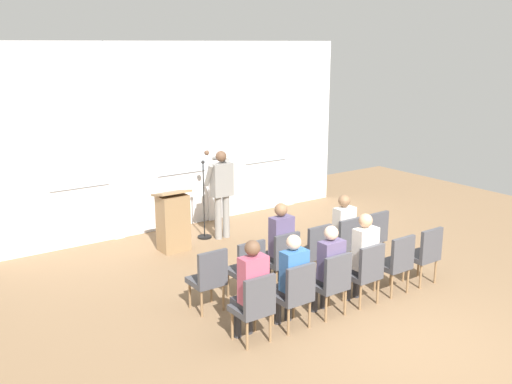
{
  "coord_description": "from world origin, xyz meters",
  "views": [
    {
      "loc": [
        -5.56,
        -4.46,
        3.74
      ],
      "look_at": [
        0.07,
        3.49,
        1.25
      ],
      "focal_mm": 41.1,
      "sensor_mm": 36.0,
      "label": 1
    }
  ],
  "objects_px": {
    "audience_r1_c2": "(328,266)",
    "chair_r1_c4": "(396,261)",
    "speaker": "(221,188)",
    "chair_r0_c5": "(372,234)",
    "mic_stand": "(204,221)",
    "chair_r1_c2": "(332,281)",
    "chair_r1_c5": "(425,252)",
    "audience_r0_c2": "(279,242)",
    "chair_r0_c0": "(209,276)",
    "chair_r0_c1": "(247,266)",
    "audience_r0_c4": "(342,228)",
    "lectern": "(173,221)",
    "chair_r0_c3": "(315,249)",
    "chair_r1_c1": "(295,292)",
    "chair_r0_c4": "(345,241)",
    "audience_r1_c1": "(292,276)",
    "audience_r1_c0": "(251,286)",
    "chair_r1_c0": "(255,304)",
    "chair_r0_c2": "(282,257)",
    "audience_r1_c3": "(362,254)",
    "chair_r1_c3": "(366,270)"
  },
  "relations": [
    {
      "from": "chair_r0_c4",
      "to": "chair_r0_c5",
      "type": "distance_m",
      "value": 0.66
    },
    {
      "from": "chair_r0_c3",
      "to": "chair_r1_c1",
      "type": "distance_m",
      "value": 1.73
    },
    {
      "from": "audience_r1_c0",
      "to": "chair_r1_c3",
      "type": "relative_size",
      "value": 1.46
    },
    {
      "from": "chair_r0_c3",
      "to": "chair_r1_c0",
      "type": "relative_size",
      "value": 1.0
    },
    {
      "from": "chair_r0_c2",
      "to": "chair_r0_c4",
      "type": "relative_size",
      "value": 1.0
    },
    {
      "from": "lectern",
      "to": "chair_r0_c2",
      "type": "height_order",
      "value": "lectern"
    },
    {
      "from": "chair_r1_c2",
      "to": "chair_r1_c5",
      "type": "height_order",
      "value": "same"
    },
    {
      "from": "chair_r1_c1",
      "to": "chair_r1_c3",
      "type": "distance_m",
      "value": 1.31
    },
    {
      "from": "audience_r1_c0",
      "to": "chair_r1_c1",
      "type": "relative_size",
      "value": 1.46
    },
    {
      "from": "chair_r0_c1",
      "to": "chair_r1_c2",
      "type": "height_order",
      "value": "same"
    },
    {
      "from": "chair_r1_c3",
      "to": "speaker",
      "type": "bearing_deg",
      "value": 91.38
    },
    {
      "from": "audience_r0_c4",
      "to": "chair_r1_c5",
      "type": "height_order",
      "value": "audience_r0_c4"
    },
    {
      "from": "chair_r0_c5",
      "to": "chair_r1_c0",
      "type": "bearing_deg",
      "value": -161.12
    },
    {
      "from": "chair_r0_c2",
      "to": "audience_r1_c0",
      "type": "bearing_deg",
      "value": -141.51
    },
    {
      "from": "chair_r0_c3",
      "to": "audience_r1_c2",
      "type": "distance_m",
      "value": 1.25
    },
    {
      "from": "chair_r1_c0",
      "to": "audience_r1_c1",
      "type": "height_order",
      "value": "audience_r1_c1"
    },
    {
      "from": "audience_r0_c2",
      "to": "chair_r1_c1",
      "type": "relative_size",
      "value": 1.47
    },
    {
      "from": "chair_r0_c0",
      "to": "chair_r0_c5",
      "type": "bearing_deg",
      "value": 0.0
    },
    {
      "from": "audience_r1_c0",
      "to": "audience_r1_c3",
      "type": "bearing_deg",
      "value": -0.01
    },
    {
      "from": "chair_r0_c2",
      "to": "audience_r1_c1",
      "type": "xyz_separation_m",
      "value": [
        -0.66,
        -1.04,
        0.2
      ]
    },
    {
      "from": "lectern",
      "to": "audience_r1_c2",
      "type": "distance_m",
      "value": 3.66
    },
    {
      "from": "speaker",
      "to": "lectern",
      "type": "xyz_separation_m",
      "value": [
        -1.1,
        -0.09,
        -0.46
      ]
    },
    {
      "from": "mic_stand",
      "to": "chair_r0_c5",
      "type": "height_order",
      "value": "mic_stand"
    },
    {
      "from": "speaker",
      "to": "chair_r0_c5",
      "type": "distance_m",
      "value": 3.05
    },
    {
      "from": "lectern",
      "to": "chair_r0_c4",
      "type": "height_order",
      "value": "lectern"
    },
    {
      "from": "chair_r0_c0",
      "to": "audience_r1_c0",
      "type": "bearing_deg",
      "value": -90.0
    },
    {
      "from": "speaker",
      "to": "chair_r1_c1",
      "type": "bearing_deg",
      "value": -107.87
    },
    {
      "from": "chair_r0_c3",
      "to": "chair_r0_c1",
      "type": "bearing_deg",
      "value": 180.0
    },
    {
      "from": "audience_r0_c2",
      "to": "chair_r0_c0",
      "type": "bearing_deg",
      "value": -176.6
    },
    {
      "from": "chair_r0_c3",
      "to": "audience_r1_c0",
      "type": "distance_m",
      "value": 2.24
    },
    {
      "from": "speaker",
      "to": "chair_r0_c0",
      "type": "height_order",
      "value": "speaker"
    },
    {
      "from": "chair_r0_c3",
      "to": "audience_r1_c2",
      "type": "bearing_deg",
      "value": -122.23
    },
    {
      "from": "mic_stand",
      "to": "chair_r1_c2",
      "type": "bearing_deg",
      "value": -94.09
    },
    {
      "from": "chair_r0_c1",
      "to": "speaker",
      "type": "bearing_deg",
      "value": 65.38
    },
    {
      "from": "chair_r1_c5",
      "to": "speaker",
      "type": "bearing_deg",
      "value": 110.34
    },
    {
      "from": "chair_r0_c3",
      "to": "chair_r1_c2",
      "type": "relative_size",
      "value": 1.0
    },
    {
      "from": "audience_r1_c2",
      "to": "audience_r1_c0",
      "type": "bearing_deg",
      "value": -179.87
    },
    {
      "from": "chair_r1_c2",
      "to": "speaker",
      "type": "bearing_deg",
      "value": 81.52
    },
    {
      "from": "chair_r0_c1",
      "to": "chair_r1_c4",
      "type": "distance_m",
      "value": 2.27
    },
    {
      "from": "chair_r0_c1",
      "to": "chair_r0_c3",
      "type": "relative_size",
      "value": 1.0
    },
    {
      "from": "chair_r1_c1",
      "to": "audience_r1_c2",
      "type": "height_order",
      "value": "audience_r1_c2"
    },
    {
      "from": "chair_r0_c4",
      "to": "audience_r1_c1",
      "type": "distance_m",
      "value": 2.24
    },
    {
      "from": "audience_r1_c2",
      "to": "chair_r1_c4",
      "type": "distance_m",
      "value": 1.33
    },
    {
      "from": "chair_r0_c3",
      "to": "audience_r1_c1",
      "type": "relative_size",
      "value": 0.71
    },
    {
      "from": "audience_r0_c2",
      "to": "audience_r1_c1",
      "type": "bearing_deg",
      "value": -120.4
    },
    {
      "from": "audience_r1_c1",
      "to": "audience_r1_c3",
      "type": "xyz_separation_m",
      "value": [
        1.31,
        -0.0,
        0.03
      ]
    },
    {
      "from": "speaker",
      "to": "chair_r1_c4",
      "type": "distance_m",
      "value": 3.89
    },
    {
      "from": "chair_r0_c1",
      "to": "chair_r1_c3",
      "type": "bearing_deg",
      "value": -40.53
    },
    {
      "from": "chair_r0_c1",
      "to": "audience_r1_c3",
      "type": "distance_m",
      "value": 1.69
    },
    {
      "from": "mic_stand",
      "to": "lectern",
      "type": "relative_size",
      "value": 1.34
    }
  ]
}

